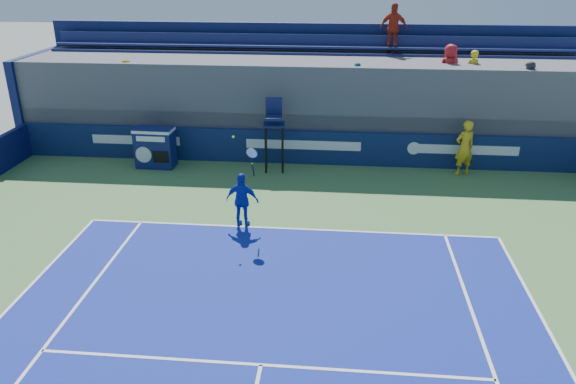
# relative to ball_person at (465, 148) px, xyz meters

# --- Properties ---
(ball_person) EXTENTS (0.80, 0.66, 1.86)m
(ball_person) POSITION_rel_ball_person_xyz_m (0.00, 0.00, 0.00)
(ball_person) COLOR yellow
(ball_person) RESTS_ON apron
(back_hoarding) EXTENTS (20.40, 0.21, 1.20)m
(back_hoarding) POSITION_rel_ball_person_xyz_m (-5.38, 0.58, -0.34)
(back_hoarding) COLOR #0C1C46
(back_hoarding) RESTS_ON ground
(match_clock) EXTENTS (1.34, 0.77, 1.40)m
(match_clock) POSITION_rel_ball_person_xyz_m (-10.44, -0.25, -0.20)
(match_clock) COLOR #101950
(match_clock) RESTS_ON ground
(umpire_chair) EXTENTS (0.77, 0.77, 2.48)m
(umpire_chair) POSITION_rel_ball_person_xyz_m (-6.32, -0.17, 0.59)
(umpire_chair) COLOR black
(umpire_chair) RESTS_ON ground
(tennis_player) EXTENTS (0.94, 0.51, 2.57)m
(tennis_player) POSITION_rel_ball_person_xyz_m (-6.65, -4.58, -0.16)
(tennis_player) COLOR #152EAD
(tennis_player) RESTS_ON apron
(stadium_seating) EXTENTS (21.00, 4.05, 5.21)m
(stadium_seating) POSITION_rel_ball_person_xyz_m (-5.36, 2.63, 0.90)
(stadium_seating) COLOR #505055
(stadium_seating) RESTS_ON ground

